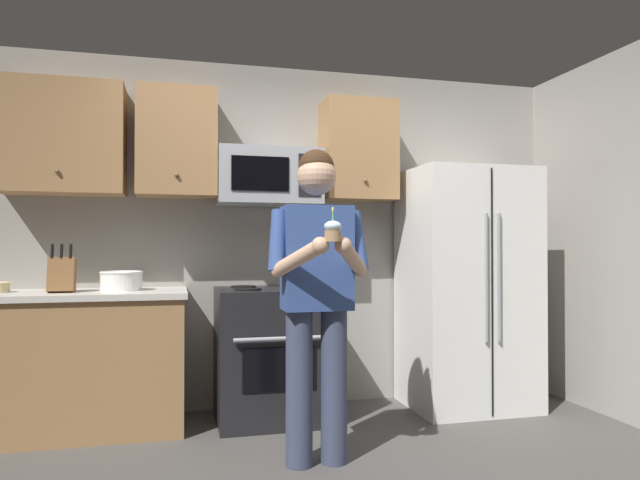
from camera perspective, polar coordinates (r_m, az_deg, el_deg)
The scene contains 10 objects.
wall_back at distance 4.47m, azimuth -3.78°, elevation 0.41°, with size 4.40×0.10×2.60m, color gray.
oven_range at distance 4.12m, azimuth -4.89°, elevation -11.19°, with size 0.76×0.70×0.93m.
microwave at distance 4.21m, azimuth -5.13°, elevation 6.23°, with size 0.74×0.41×0.40m.
refrigerator at distance 4.52m, azimuth 14.39°, elevation -4.65°, with size 0.90×0.75×1.80m.
cabinet_row_upper at distance 4.24m, azimuth -13.03°, elevation 9.33°, with size 2.78×0.36×0.76m.
counter_left at distance 4.14m, azimuth -23.33°, elevation -11.08°, with size 1.44×0.66×0.92m.
knife_block at distance 4.04m, azimuth -24.31°, elevation -3.17°, with size 0.16×0.15×0.32m.
bowl_large_white at distance 4.08m, azimuth -19.17°, elevation -3.81°, with size 0.28×0.28×0.13m.
person at distance 3.20m, azimuth -0.28°, elevation -4.57°, with size 0.60×0.48×1.76m.
cupcake at distance 2.88m, azimuth 1.28°, elevation 0.93°, with size 0.09×0.09×0.17m.
Camera 1 is at (-0.80, -2.64, 1.20)m, focal length 32.13 mm.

